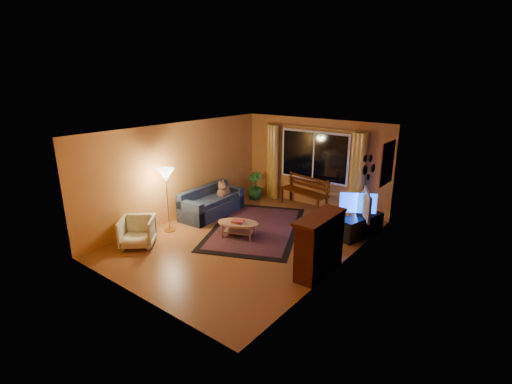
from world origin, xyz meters
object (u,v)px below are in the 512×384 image
Objects in this scene: sofa at (212,202)px; tv_console at (360,226)px; armchair at (137,230)px; floor_lamp at (168,200)px; coffee_table at (238,229)px; bench at (303,200)px.

tv_console is (3.73, 1.09, -0.12)m from sofa.
tv_console is (3.68, 3.48, -0.11)m from armchair.
sofa is at bearing 87.89° from floor_lamp.
sofa reaches higher than armchair.
coffee_table is (1.49, -0.66, -0.20)m from sofa.
tv_console is (2.09, -0.93, 0.02)m from bench.
tv_console is at bearing 33.61° from floor_lamp.
floor_lamp is (-0.11, 0.96, 0.42)m from armchair.
coffee_table is 0.82× the size of tv_console.
sofa is (-1.65, -2.02, 0.15)m from bench.
sofa is at bearing 156.14° from coffee_table.
bench is at bearing 63.77° from floor_lamp.
bench is at bearing 86.60° from coffee_table.
sofa is 1.89× the size of coffee_table.
floor_lamp is at bearing -130.68° from tv_console.
sofa is at bearing 50.47° from armchair.
armchair reaches higher than coffee_table.
armchair is at bearing -129.61° from coffee_table.
sofa is 1.64m from coffee_table.
floor_lamp is at bearing -103.83° from bench.
sofa reaches higher than bench.
floor_lamp is at bearing -95.16° from sofa.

